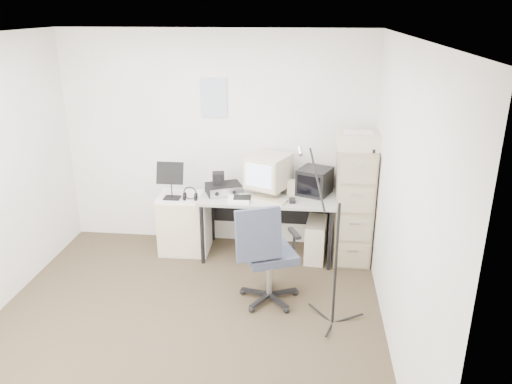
# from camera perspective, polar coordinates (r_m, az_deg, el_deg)

# --- Properties ---
(floor) EXTENTS (3.60, 3.60, 0.01)m
(floor) POSITION_cam_1_polar(r_m,az_deg,el_deg) (4.75, -8.13, -14.69)
(floor) COLOR #3B3021
(floor) RESTS_ON ground
(ceiling) EXTENTS (3.60, 3.60, 0.01)m
(ceiling) POSITION_cam_1_polar(r_m,az_deg,el_deg) (3.90, -10.02, 17.06)
(ceiling) COLOR white
(ceiling) RESTS_ON ground
(wall_back) EXTENTS (3.60, 0.02, 2.50)m
(wall_back) POSITION_cam_1_polar(r_m,az_deg,el_deg) (5.83, -4.50, 5.87)
(wall_back) COLOR white
(wall_back) RESTS_ON ground
(wall_front) EXTENTS (3.60, 0.02, 2.50)m
(wall_front) POSITION_cam_1_polar(r_m,az_deg,el_deg) (2.65, -19.12, -14.21)
(wall_front) COLOR white
(wall_front) RESTS_ON ground
(wall_right) EXTENTS (0.02, 3.60, 2.50)m
(wall_right) POSITION_cam_1_polar(r_m,az_deg,el_deg) (4.09, 16.20, -1.33)
(wall_right) COLOR white
(wall_right) RESTS_ON ground
(wall_calendar) EXTENTS (0.30, 0.02, 0.44)m
(wall_calendar) POSITION_cam_1_polar(r_m,az_deg,el_deg) (5.72, -4.86, 10.69)
(wall_calendar) COLOR white
(wall_calendar) RESTS_ON wall_back
(filing_cabinet) EXTENTS (0.40, 0.60, 1.30)m
(filing_cabinet) POSITION_cam_1_polar(r_m,az_deg,el_deg) (5.64, 11.05, -1.38)
(filing_cabinet) COLOR tan
(filing_cabinet) RESTS_ON floor
(printer) EXTENTS (0.45, 0.31, 0.17)m
(printer) POSITION_cam_1_polar(r_m,az_deg,el_deg) (5.37, 11.62, 5.72)
(printer) COLOR silver
(printer) RESTS_ON filing_cabinet
(desk) EXTENTS (1.50, 0.70, 0.73)m
(desk) POSITION_cam_1_polar(r_m,az_deg,el_deg) (5.72, 1.34, -3.79)
(desk) COLOR gray
(desk) RESTS_ON floor
(crt_monitor) EXTENTS (0.55, 0.56, 0.45)m
(crt_monitor) POSITION_cam_1_polar(r_m,az_deg,el_deg) (5.55, 1.44, 1.99)
(crt_monitor) COLOR silver
(crt_monitor) RESTS_ON desk
(crt_tv) EXTENTS (0.43, 0.44, 0.30)m
(crt_tv) POSITION_cam_1_polar(r_m,az_deg,el_deg) (5.61, 6.71, 1.24)
(crt_tv) COLOR black
(crt_tv) RESTS_ON desk
(desk_speaker) EXTENTS (0.09, 0.09, 0.17)m
(desk_speaker) POSITION_cam_1_polar(r_m,az_deg,el_deg) (5.59, 4.02, 0.55)
(desk_speaker) COLOR beige
(desk_speaker) RESTS_ON desk
(keyboard) EXTENTS (0.50, 0.30, 0.03)m
(keyboard) POSITION_cam_1_polar(r_m,az_deg,el_deg) (5.41, 1.00, -0.89)
(keyboard) COLOR silver
(keyboard) RESTS_ON desk
(mouse) EXTENTS (0.08, 0.12, 0.03)m
(mouse) POSITION_cam_1_polar(r_m,az_deg,el_deg) (5.39, 4.16, -0.99)
(mouse) COLOR black
(mouse) RESTS_ON desk
(radio_receiver) EXTENTS (0.46, 0.40, 0.11)m
(radio_receiver) POSITION_cam_1_polar(r_m,az_deg,el_deg) (5.63, -3.72, 0.37)
(radio_receiver) COLOR black
(radio_receiver) RESTS_ON desk
(radio_speaker) EXTENTS (0.15, 0.15, 0.13)m
(radio_speaker) POSITION_cam_1_polar(r_m,az_deg,el_deg) (5.60, -4.32, 1.58)
(radio_speaker) COLOR black
(radio_speaker) RESTS_ON radio_receiver
(papers) EXTENTS (0.26, 0.34, 0.02)m
(papers) POSITION_cam_1_polar(r_m,az_deg,el_deg) (5.46, -1.99, -0.74)
(papers) COLOR white
(papers) RESTS_ON desk
(pc_tower) EXTENTS (0.26, 0.50, 0.45)m
(pc_tower) POSITION_cam_1_polar(r_m,az_deg,el_deg) (5.74, 6.85, -5.40)
(pc_tower) COLOR silver
(pc_tower) RESTS_ON floor
(office_chair) EXTENTS (0.78, 0.78, 1.03)m
(office_chair) POSITION_cam_1_polar(r_m,az_deg,el_deg) (4.77, 1.55, -6.92)
(office_chair) COLOR #3C445C
(office_chair) RESTS_ON floor
(side_cart) EXTENTS (0.57, 0.46, 0.69)m
(side_cart) POSITION_cam_1_polar(r_m,az_deg,el_deg) (5.87, -8.14, -3.55)
(side_cart) COLOR white
(side_cart) RESTS_ON floor
(music_stand) EXTENTS (0.32, 0.20, 0.44)m
(music_stand) POSITION_cam_1_polar(r_m,az_deg,el_deg) (5.59, -9.68, 1.36)
(music_stand) COLOR black
(music_stand) RESTS_ON side_cart
(headphones) EXTENTS (0.20, 0.20, 0.03)m
(headphones) POSITION_cam_1_polar(r_m,az_deg,el_deg) (5.57, -7.53, -0.42)
(headphones) COLOR black
(headphones) RESTS_ON side_cart
(mic_stand) EXTENTS (0.03, 0.03, 1.53)m
(mic_stand) POSITION_cam_1_polar(r_m,az_deg,el_deg) (4.38, 9.24, -6.20)
(mic_stand) COLOR black
(mic_stand) RESTS_ON floor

